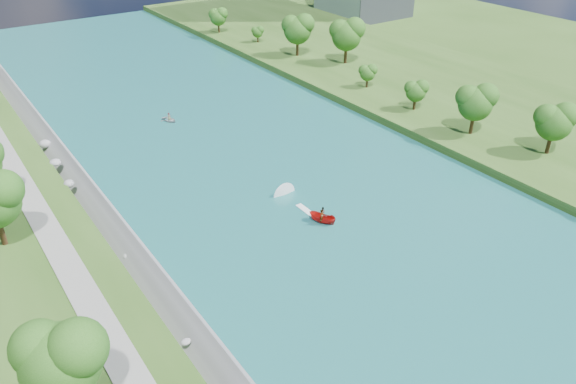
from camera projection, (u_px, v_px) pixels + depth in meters
ground at (364, 245)px, 70.11m from camera, size 260.00×260.00×0.00m
river_water at (276, 180)px, 84.32m from camera, size 55.00×240.00×0.10m
berm_east at (490, 107)px, 108.22m from camera, size 44.00×240.00×1.50m
riprap_bank at (109, 230)px, 69.84m from camera, size 4.12×236.00×4.21m
riverside_path at (48, 230)px, 66.63m from camera, size 3.00×200.00×0.10m
trees_east at (392, 69)px, 110.05m from camera, size 16.86×141.03×11.99m
motorboat at (314, 212)px, 75.35m from camera, size 3.60×18.77×2.24m
raft at (169, 119)px, 103.59m from camera, size 3.24×3.87×1.59m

